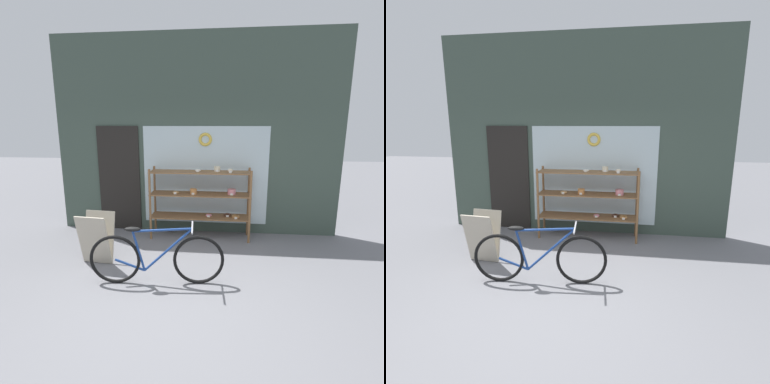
{
  "view_description": "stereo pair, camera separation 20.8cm",
  "coord_description": "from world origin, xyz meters",
  "views": [
    {
      "loc": [
        0.57,
        -3.27,
        2.14
      ],
      "look_at": [
        0.07,
        1.37,
        1.07
      ],
      "focal_mm": 28.0,
      "sensor_mm": 36.0,
      "label": 1
    },
    {
      "loc": [
        0.77,
        -3.25,
        2.14
      ],
      "look_at": [
        0.07,
        1.37,
        1.07
      ],
      "focal_mm": 28.0,
      "sensor_mm": 36.0,
      "label": 2
    }
  ],
  "objects": [
    {
      "name": "ground_plane",
      "position": [
        0.0,
        0.0,
        0.0
      ],
      "size": [
        30.0,
        30.0,
        0.0
      ],
      "primitive_type": "plane",
      "color": "slate"
    },
    {
      "name": "bicycle",
      "position": [
        -0.31,
        0.39,
        0.37
      ],
      "size": [
        1.82,
        0.46,
        0.82
      ],
      "rotation": [
        0.0,
        0.0,
        0.09
      ],
      "color": "black",
      "rests_on": "ground_plane"
    },
    {
      "name": "sandwich_board",
      "position": [
        -1.37,
        0.9,
        0.41
      ],
      "size": [
        0.52,
        0.42,
        0.8
      ],
      "rotation": [
        0.0,
        0.0,
        -0.09
      ],
      "color": "#B2A893",
      "rests_on": "ground_plane"
    },
    {
      "name": "storefront_facade",
      "position": [
        -0.04,
        2.54,
        1.84
      ],
      "size": [
        5.5,
        0.13,
        3.78
      ],
      "color": "#3D4C42",
      "rests_on": "ground_plane"
    },
    {
      "name": "display_case",
      "position": [
        0.17,
        2.18,
        0.82
      ],
      "size": [
        1.88,
        0.44,
        1.37
      ],
      "color": "brown",
      "rests_on": "ground_plane"
    }
  ]
}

